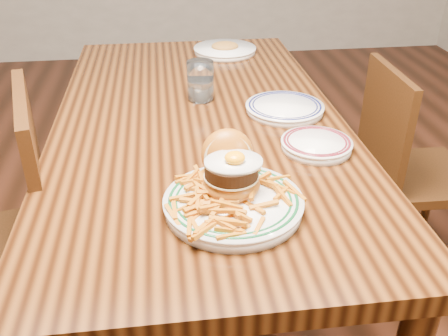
{
  "coord_description": "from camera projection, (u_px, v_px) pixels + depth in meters",
  "views": [
    {
      "loc": [
        -0.1,
        -1.37,
        1.37
      ],
      "look_at": [
        0.01,
        -0.49,
        0.85
      ],
      "focal_mm": 40.0,
      "sensor_mm": 36.0,
      "label": 1
    }
  ],
  "objects": [
    {
      "name": "main_plate",
      "position": [
        232.0,
        190.0,
        1.07
      ],
      "size": [
        0.3,
        0.31,
        0.15
      ],
      "rotation": [
        0.0,
        0.0,
        -0.01
      ],
      "color": "white",
      "rests_on": "table"
    },
    {
      "name": "far_plate",
      "position": [
        225.0,
        49.0,
        2.03
      ],
      "size": [
        0.25,
        0.25,
        0.05
      ],
      "rotation": [
        0.0,
        0.0,
        0.26
      ],
      "color": "white",
      "rests_on": "table"
    },
    {
      "name": "chair_left",
      "position": [
        5.0,
        241.0,
        1.4
      ],
      "size": [
        0.51,
        0.51,
        0.9
      ],
      "rotation": [
        0.0,
        0.0,
        0.24
      ],
      "color": "#43210E",
      "rests_on": "floor"
    },
    {
      "name": "side_plate",
      "position": [
        316.0,
        144.0,
        1.31
      ],
      "size": [
        0.19,
        0.19,
        0.03
      ],
      "rotation": [
        0.0,
        0.0,
        0.02
      ],
      "color": "white",
      "rests_on": "table"
    },
    {
      "name": "water_glass",
      "position": [
        201.0,
        83.0,
        1.58
      ],
      "size": [
        0.08,
        0.08,
        0.13
      ],
      "color": "white",
      "rests_on": "table"
    },
    {
      "name": "floor",
      "position": [
        204.0,
        298.0,
        1.88
      ],
      "size": [
        6.0,
        6.0,
        0.0
      ],
      "primitive_type": "plane",
      "color": "black",
      "rests_on": "ground"
    },
    {
      "name": "table",
      "position": [
        199.0,
        142.0,
        1.54
      ],
      "size": [
        0.85,
        1.6,
        0.75
      ],
      "color": "black",
      "rests_on": "floor"
    },
    {
      "name": "rear_plate",
      "position": [
        285.0,
        108.0,
        1.52
      ],
      "size": [
        0.24,
        0.24,
        0.03
      ],
      "rotation": [
        0.0,
        0.0,
        -0.06
      ],
      "color": "white",
      "rests_on": "table"
    },
    {
      "name": "chair_right",
      "position": [
        405.0,
        167.0,
        1.86
      ],
      "size": [
        0.39,
        0.39,
        0.82
      ],
      "rotation": [
        0.0,
        0.0,
        3.11
      ],
      "color": "#43210E",
      "rests_on": "floor"
    }
  ]
}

